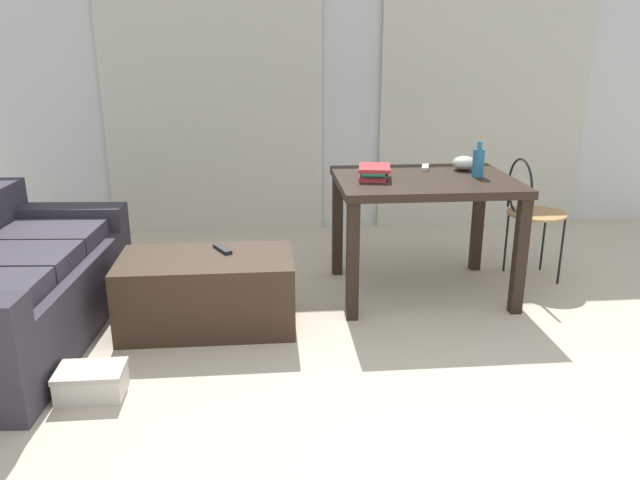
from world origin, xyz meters
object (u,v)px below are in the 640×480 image
bowl (464,163)px  book_stack (374,172)px  craft_table (424,195)px  wire_chair (528,204)px  tv_remote_on_table (425,167)px  shoebox (91,382)px  bottle_near (478,162)px  tv_remote_primary (222,249)px  coffee_table (208,292)px  couch (3,290)px

bowl → book_stack: bearing=-161.6°
craft_table → wire_chair: (0.78, 0.18, -0.13)m
craft_table → book_stack: size_ratio=3.55×
tv_remote_on_table → shoebox: 2.47m
bottle_near → shoebox: 2.58m
book_stack → tv_remote_primary: (-0.94, -0.28, -0.38)m
coffee_table → bowl: 1.88m
coffee_table → book_stack: size_ratio=3.16×
couch → tv_remote_primary: bearing=9.6°
book_stack → shoebox: book_stack is taller
bowl → shoebox: bearing=-148.7°
bowl → tv_remote_primary: 1.71m
wire_chair → book_stack: 1.16m
bottle_near → tv_remote_primary: size_ratio=1.24×
bowl → book_stack: size_ratio=0.50×
bowl → tv_remote_primary: bowl is taller
craft_table → wire_chair: size_ratio=1.31×
coffee_table → bowl: bearing=19.9°
coffee_table → craft_table: size_ratio=0.89×
bottle_near → coffee_table: bearing=-167.0°
book_stack → craft_table: bearing=1.3°
craft_table → book_stack: book_stack is taller
couch → coffee_table: couch is taller
bottle_near → bowl: bottle_near is taller
coffee_table → tv_remote_on_table: 1.68m
bottle_near → craft_table: bearing=179.1°
coffee_table → craft_table: (1.36, 0.40, 0.45)m
craft_table → tv_remote_on_table: tv_remote_on_table is taller
bowl → wire_chair: bearing=-3.3°
coffee_table → book_stack: 1.25m
bowl → book_stack: 0.68m
shoebox → tv_remote_on_table: bearing=35.7°
couch → tv_remote_on_table: bearing=16.7°
wire_chair → shoebox: 2.96m
craft_table → tv_remote_on_table: bearing=75.0°
bowl → tv_remote_primary: (-1.59, -0.50, -0.39)m
craft_table → tv_remote_primary: 1.32m
craft_table → shoebox: 2.23m
coffee_table → shoebox: bearing=-124.6°
craft_table → book_stack: bearing=-178.7°
wire_chair → book_stack: book_stack is taller
book_stack → coffee_table: bearing=-159.2°
tv_remote_primary → bottle_near: bearing=-17.9°
couch → coffee_table: size_ratio=1.79×
couch → bowl: bearing=14.1°
couch → bottle_near: size_ratio=7.95×
couch → shoebox: bearing=-45.9°
bowl → coffee_table: bearing=-160.1°
couch → book_stack: book_stack is taller
bottle_near → shoebox: bearing=-153.2°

